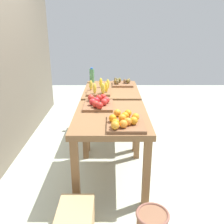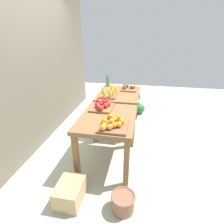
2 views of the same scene
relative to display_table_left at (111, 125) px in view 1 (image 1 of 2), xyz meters
The scene contains 11 objects.
ground_plane 0.87m from the display_table_left, ahead, with size 8.00×8.00×0.00m, color #B3BBA8.
display_table_left is the anchor object (origin of this frame).
display_table_right 1.12m from the display_table_left, ahead, with size 1.04×0.80×0.79m.
orange_bin 0.35m from the display_table_left, 155.31° to the right, with size 0.45×0.36×0.11m.
apple_bin 0.36m from the display_table_left, 27.66° to the left, with size 0.44×0.34×0.11m.
banana_crate 0.92m from the display_table_left, 10.42° to the left, with size 0.44×0.32×0.17m.
kiwi_bin 1.37m from the display_table_left, ahead, with size 0.36×0.32×0.10m.
water_bottle 1.59m from the display_table_left, 11.72° to the left, with size 0.08×0.08×0.24m.
watermelon_pile 2.10m from the display_table_left, ahead, with size 0.62×0.66×0.49m.
wicker_basket 1.06m from the display_table_left, 157.17° to the right, with size 0.29×0.29×0.22m.
cardboard_produce_box 1.03m from the display_table_left, 159.94° to the left, with size 0.40×0.30×0.26m, color tan.
Camera 1 is at (-3.03, -0.01, 1.72)m, focal length 39.43 mm.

